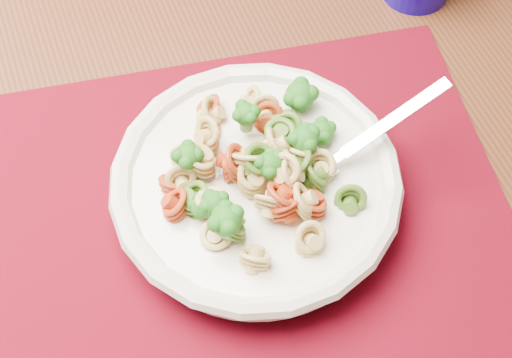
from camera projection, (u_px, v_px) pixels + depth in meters
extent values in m
cube|color=#552C17|center=(149.00, 215.00, 0.68)|extent=(1.46, 1.06, 0.04)
cube|color=#552C17|center=(437.00, 40.00, 1.30)|extent=(0.08, 0.08, 0.74)
cube|color=#600413|center=(242.00, 219.00, 0.65)|extent=(0.49, 0.38, 0.00)
cylinder|color=silver|center=(256.00, 199.00, 0.65)|extent=(0.11, 0.11, 0.01)
cylinder|color=silver|center=(256.00, 188.00, 0.64)|extent=(0.24, 0.24, 0.03)
torus|color=silver|center=(256.00, 180.00, 0.63)|extent=(0.26, 0.26, 0.02)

